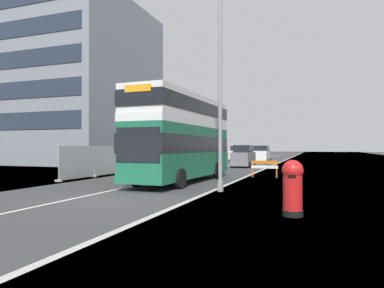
% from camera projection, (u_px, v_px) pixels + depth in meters
% --- Properties ---
extents(ground, '(140.00, 280.00, 0.10)m').
position_uv_depth(ground, '(123.00, 201.00, 13.38)').
color(ground, '#38383A').
extents(double_decker_bus, '(2.97, 10.37, 5.02)m').
position_uv_depth(double_decker_bus, '(183.00, 136.00, 20.29)').
color(double_decker_bus, '#196042').
rests_on(double_decker_bus, ground).
extents(lamppost_foreground, '(0.29, 0.70, 9.51)m').
position_uv_depth(lamppost_foreground, '(220.00, 94.00, 15.92)').
color(lamppost_foreground, gray).
rests_on(lamppost_foreground, ground).
extents(red_pillar_postbox, '(0.63, 0.63, 1.67)m').
position_uv_depth(red_pillar_postbox, '(293.00, 185.00, 10.25)').
color(red_pillar_postbox, black).
rests_on(red_pillar_postbox, ground).
extents(roadworks_barrier, '(1.76, 0.49, 1.12)m').
position_uv_depth(roadworks_barrier, '(265.00, 167.00, 23.09)').
color(roadworks_barrier, orange).
rests_on(roadworks_barrier, ground).
extents(construction_site_fence, '(0.44, 17.20, 2.16)m').
position_uv_depth(construction_site_fence, '(132.00, 159.00, 28.31)').
color(construction_site_fence, '#A8AAAD').
rests_on(construction_site_fence, ground).
extents(car_oncoming_near, '(1.96, 4.40, 2.22)m').
position_uv_depth(car_oncoming_near, '(243.00, 157.00, 35.14)').
color(car_oncoming_near, slate).
rests_on(car_oncoming_near, ground).
extents(car_receding_mid, '(2.03, 4.15, 2.20)m').
position_uv_depth(car_receding_mid, '(262.00, 155.00, 44.38)').
color(car_receding_mid, silver).
rests_on(car_receding_mid, ground).
extents(car_receding_far, '(2.07, 4.34, 2.18)m').
position_uv_depth(car_receding_far, '(238.00, 154.00, 52.38)').
color(car_receding_far, silver).
rests_on(car_receding_far, ground).
extents(bare_tree_far_verge_near, '(3.02, 2.52, 4.31)m').
position_uv_depth(bare_tree_far_verge_near, '(159.00, 145.00, 46.35)').
color(bare_tree_far_verge_near, '#4C3D2D').
rests_on(bare_tree_far_verge_near, ground).
extents(bare_tree_far_verge_mid, '(3.33, 3.21, 4.76)m').
position_uv_depth(bare_tree_far_verge_mid, '(157.00, 146.00, 55.35)').
color(bare_tree_far_verge_mid, '#4C3D2D').
rests_on(bare_tree_far_verge_mid, ground).
extents(backdrop_office_block, '(29.09, 17.35, 19.83)m').
position_uv_depth(backdrop_office_block, '(39.00, 89.00, 46.89)').
color(backdrop_office_block, gray).
rests_on(backdrop_office_block, ground).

